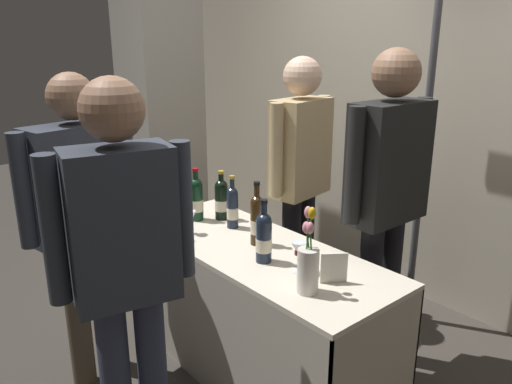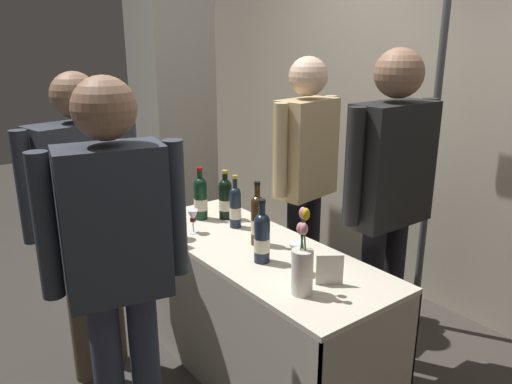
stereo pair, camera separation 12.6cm
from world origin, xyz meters
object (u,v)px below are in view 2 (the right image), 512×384
at_px(concrete_pillar, 171,74).
at_px(booth_signpost, 438,94).
at_px(featured_wine_bottle, 225,198).
at_px(flower_vase, 302,266).
at_px(display_bottle_0, 235,206).
at_px(taster_foreground_right, 117,255).
at_px(wine_glass_mid, 296,251).
at_px(vendor_presenter, 305,169).
at_px(tasting_table, 256,289).
at_px(wine_glass_near_vendor, 193,217).

height_order(concrete_pillar, booth_signpost, concrete_pillar).
bearing_deg(featured_wine_bottle, flower_vase, -15.21).
distance_m(display_bottle_0, taster_foreground_right, 1.03).
distance_m(wine_glass_mid, taster_foreground_right, 0.80).
xyz_separation_m(wine_glass_mid, taster_foreground_right, (-0.15, -0.78, 0.14)).
xyz_separation_m(display_bottle_0, wine_glass_mid, (0.64, -0.12, -0.02)).
distance_m(flower_vase, vendor_presenter, 1.11).
distance_m(concrete_pillar, vendor_presenter, 1.58).
bearing_deg(vendor_presenter, concrete_pillar, -95.59).
height_order(featured_wine_bottle, vendor_presenter, vendor_presenter).
bearing_deg(taster_foreground_right, flower_vase, -12.46).
bearing_deg(display_bottle_0, featured_wine_bottle, 166.29).
distance_m(taster_foreground_right, booth_signpost, 2.00).
bearing_deg(concrete_pillar, wine_glass_mid, -14.25).
xyz_separation_m(display_bottle_0, flower_vase, (0.80, -0.22, 0.00)).
distance_m(display_bottle_0, wine_glass_mid, 0.65).
bearing_deg(booth_signpost, tasting_table, -101.43).
bearing_deg(wine_glass_mid, wine_glass_near_vendor, -170.55).
xyz_separation_m(wine_glass_near_vendor, booth_signpost, (0.61, 1.28, 0.64)).
bearing_deg(wine_glass_mid, tasting_table, 174.84).
bearing_deg(flower_vase, tasting_table, 164.51).
relative_size(concrete_pillar, booth_signpost, 1.28).
relative_size(tasting_table, taster_foreground_right, 0.95).
xyz_separation_m(wine_glass_mid, booth_signpost, (-0.11, 1.16, 0.62)).
distance_m(wine_glass_mid, booth_signpost, 1.32).
xyz_separation_m(tasting_table, wine_glass_near_vendor, (-0.38, -0.15, 0.33)).
bearing_deg(flower_vase, taster_foreground_right, -114.76).
bearing_deg(tasting_table, wine_glass_mid, -5.16).
relative_size(wine_glass_near_vendor, taster_foreground_right, 0.08).
distance_m(tasting_table, featured_wine_bottle, 0.60).
distance_m(featured_wine_bottle, wine_glass_near_vendor, 0.29).
xyz_separation_m(tasting_table, flower_vase, (0.50, -0.14, 0.37)).
height_order(concrete_pillar, flower_vase, concrete_pillar).
bearing_deg(wine_glass_near_vendor, wine_glass_mid, 9.45).
bearing_deg(booth_signpost, featured_wine_bottle, -124.39).
distance_m(wine_glass_near_vendor, taster_foreground_right, 0.89).
height_order(wine_glass_near_vendor, taster_foreground_right, taster_foreground_right).
distance_m(concrete_pillar, wine_glass_near_vendor, 1.70).
bearing_deg(display_bottle_0, concrete_pillar, 164.03).
height_order(display_bottle_0, flower_vase, flower_vase).
height_order(tasting_table, display_bottle_0, display_bottle_0).
distance_m(tasting_table, vendor_presenter, 0.85).
bearing_deg(concrete_pillar, featured_wine_bottle, -16.24).
height_order(featured_wine_bottle, wine_glass_mid, featured_wine_bottle).
relative_size(display_bottle_0, wine_glass_near_vendor, 2.33).
distance_m(flower_vase, booth_signpost, 1.43).
xyz_separation_m(concrete_pillar, vendor_presenter, (1.49, 0.10, -0.50)).
height_order(wine_glass_near_vendor, wine_glass_mid, wine_glass_mid).
relative_size(concrete_pillar, wine_glass_mid, 20.26).
distance_m(flower_vase, taster_foreground_right, 0.75).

